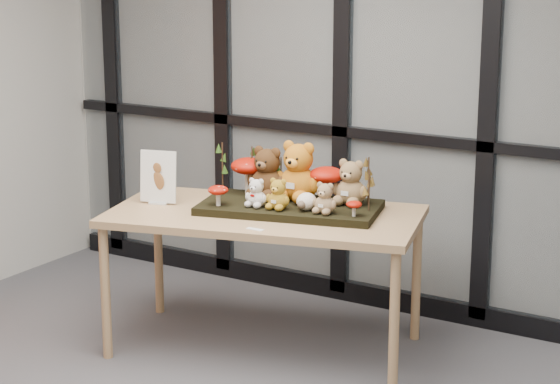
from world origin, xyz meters
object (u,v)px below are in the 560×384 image
Objects in this scene: display_table at (264,224)px; mushroom_back_left at (249,174)px; bear_beige_small at (325,196)px; bear_pooh_yellow at (299,168)px; bear_brown_medium at (267,170)px; bear_small_yellow at (278,192)px; mushroom_front_right at (354,208)px; bear_white_bow at (257,191)px; bear_tan_back at (351,180)px; mushroom_back_right at (327,182)px; plush_cream_hedgehog at (307,201)px; sign_holder at (158,179)px; diorama_tray at (290,208)px; mushroom_front_left at (218,195)px.

mushroom_back_left is (-0.21, 0.17, 0.22)m from display_table.
bear_pooh_yellow is at bearing 131.40° from bear_beige_small.
bear_pooh_yellow is 0.18m from bear_brown_medium.
bear_small_yellow is 2.03× the size of mushroom_front_right.
mushroom_front_right is at bearing -5.29° from bear_white_bow.
bear_white_bow is at bearing -126.09° from display_table.
bear_tan_back is 1.20× the size of mushroom_back_left.
bear_white_bow is 0.39m from mushroom_back_right.
mushroom_back_left is (-0.30, -0.02, -0.07)m from bear_pooh_yellow.
bear_pooh_yellow is 1.70× the size of mushroom_back_right.
display_table is 5.09× the size of bear_pooh_yellow.
plush_cream_hedgehog is 0.85m from sign_holder.
mushroom_back_right is at bearing 9.14° from sign_holder.
mushroom_front_right is (0.40, -0.05, 0.06)m from diorama_tray.
diorama_tray is at bearing 173.23° from mushroom_front_right.
display_table is at bearing 168.39° from bear_beige_small.
mushroom_back_right reaches higher than mushroom_front_left.
mushroom_front_left is 1.35× the size of mushroom_front_right.
mushroom_back_right is (0.14, 0.05, -0.07)m from bear_pooh_yellow.
bear_tan_back is at bearing -3.01° from bear_pooh_yellow.
bear_pooh_yellow is at bearing 10.25° from sign_holder.
bear_brown_medium is 1.74× the size of bear_beige_small.
bear_brown_medium reaches higher than display_table.
bear_small_yellow is at bearing -32.01° from display_table.
mushroom_back_left reaches higher than mushroom_front_left.
bear_brown_medium is (-0.17, -0.04, -0.02)m from bear_pooh_yellow.
mushroom_back_right is at bearing 32.70° from bear_white_bow.
bear_pooh_yellow is at bearing 48.92° from bear_white_bow.
plush_cream_hedgehog is at bearing 0.16° from bear_white_bow.
diorama_tray is 5.22× the size of bear_small_yellow.
bear_brown_medium is 0.33m from mushroom_back_right.
bear_beige_small is 0.95m from sign_holder.
bear_beige_small is at bearing -63.23° from mushroom_back_right.
mushroom_back_left is at bearing 154.37° from bear_brown_medium.
mushroom_back_left is at bearing 169.62° from mushroom_front_right.
bear_pooh_yellow is at bearing 77.06° from bear_small_yellow.
bear_beige_small is at bearing -15.23° from mushroom_back_left.
mushroom_back_left is 0.49m from sign_holder.
bear_small_yellow is at bearing -102.94° from bear_pooh_yellow.
mushroom_back_left is (-0.13, 0.03, -0.04)m from bear_brown_medium.
bear_white_bow is 0.58m from sign_holder.
bear_small_yellow is (-0.27, -0.28, -0.04)m from bear_tan_back.
mushroom_front_left is at bearing -147.74° from bear_pooh_yellow.
bear_small_yellow is 0.12m from bear_white_bow.
diorama_tray is at bearing -14.96° from mushroom_back_left.
bear_tan_back reaches higher than display_table.
sign_holder reaches higher than mushroom_front_left.
mushroom_front_right is (0.50, 0.04, 0.15)m from display_table.
mushroom_back_right is at bearing 8.29° from mushroom_back_left.
display_table is 17.50× the size of plush_cream_hedgehog.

